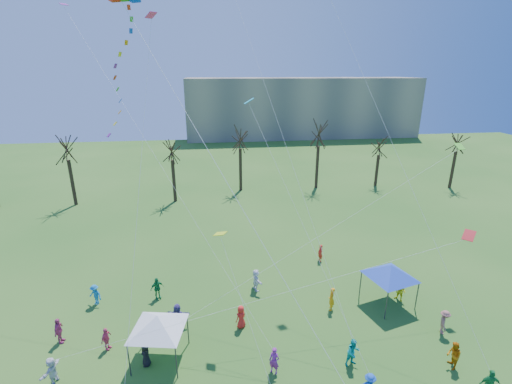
{
  "coord_description": "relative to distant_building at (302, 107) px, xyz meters",
  "views": [
    {
      "loc": [
        -2.35,
        -12.17,
        16.96
      ],
      "look_at": [
        -0.14,
        5.0,
        11.0
      ],
      "focal_mm": 25.0,
      "sensor_mm": 36.0,
      "label": 1
    }
  ],
  "objects": [
    {
      "name": "distant_building",
      "position": [
        0.0,
        0.0,
        0.0
      ],
      "size": [
        60.0,
        14.0,
        15.0
      ],
      "primitive_type": "cube",
      "color": "gray",
      "rests_on": "ground"
    },
    {
      "name": "bare_tree_row",
      "position": [
        -21.99,
        -45.93,
        -0.86
      ],
      "size": [
        68.63,
        8.79,
        9.96
      ],
      "color": "black",
      "rests_on": "ground"
    },
    {
      "name": "big_box_kite",
      "position": [
        -28.59,
        -74.04,
        9.18
      ],
      "size": [
        6.32,
        6.37,
        23.65
      ],
      "color": "red",
      "rests_on": "ground"
    },
    {
      "name": "canopy_tent_white",
      "position": [
        -27.92,
        -76.05,
        -4.79
      ],
      "size": [
        4.19,
        4.19,
        3.2
      ],
      "color": "#3F3F44",
      "rests_on": "ground"
    },
    {
      "name": "canopy_tent_blue",
      "position": [
        -11.48,
        -72.55,
        -4.7
      ],
      "size": [
        4.25,
        4.25,
        3.3
      ],
      "color": "#3F3F44",
      "rests_on": "ground"
    },
    {
      "name": "festival_crowd",
      "position": [
        -22.32,
        -75.42,
        -6.63
      ],
      "size": [
        26.5,
        16.44,
        1.84
      ],
      "color": "#B01621",
      "rests_on": "ground"
    },
    {
      "name": "small_kites_aloft",
      "position": [
        -21.59,
        -70.64,
        6.97
      ],
      "size": [
        29.76,
        18.7,
        34.93
      ],
      "color": "orange",
      "rests_on": "ground"
    }
  ]
}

